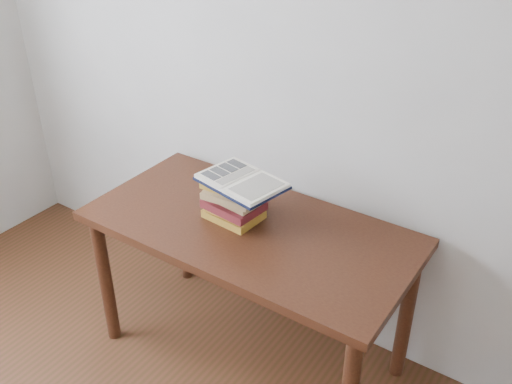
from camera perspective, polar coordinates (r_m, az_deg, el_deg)
The scene contains 3 objects.
desk at distance 2.33m, azimuth -0.65°, elevation -5.35°, with size 1.32×0.66×0.71m.
book_stack at distance 2.26m, azimuth -2.22°, elevation -0.83°, with size 0.24×0.21×0.18m.
open_book at distance 2.19m, azimuth -1.44°, elevation 1.07°, with size 0.36×0.28×0.03m.
Camera 1 is at (1.12, -0.17, 1.98)m, focal length 40.00 mm.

